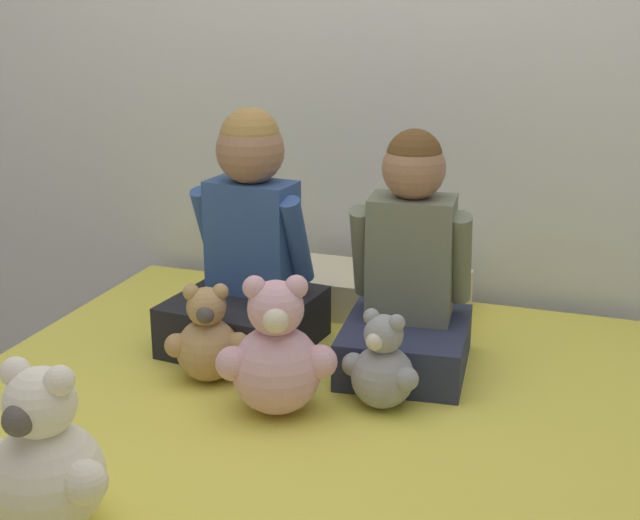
# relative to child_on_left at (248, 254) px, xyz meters

# --- Properties ---
(wall_behind_bed) EXTENTS (8.00, 0.06, 2.50)m
(wall_behind_bed) POSITION_rel_child_on_left_xyz_m (0.23, 0.60, 0.54)
(wall_behind_bed) COLOR silver
(wall_behind_bed) RESTS_ON ground_plane
(child_on_left) EXTENTS (0.38, 0.39, 0.63)m
(child_on_left) POSITION_rel_child_on_left_xyz_m (0.00, 0.00, 0.00)
(child_on_left) COLOR black
(child_on_left) RESTS_ON bed
(child_on_right) EXTENTS (0.33, 0.38, 0.60)m
(child_on_right) POSITION_rel_child_on_left_xyz_m (0.43, 0.00, -0.02)
(child_on_right) COLOR #282D47
(child_on_right) RESTS_ON bed
(teddy_bear_held_by_left_child) EXTENTS (0.20, 0.16, 0.25)m
(teddy_bear_held_by_left_child) POSITION_rel_child_on_left_xyz_m (-0.00, -0.25, -0.15)
(teddy_bear_held_by_left_child) COLOR tan
(teddy_bear_held_by_left_child) RESTS_ON bed
(teddy_bear_held_by_right_child) EXTENTS (0.19, 0.15, 0.23)m
(teddy_bear_held_by_right_child) POSITION_rel_child_on_left_xyz_m (0.44, -0.25, -0.15)
(teddy_bear_held_by_right_child) COLOR #939399
(teddy_bear_held_by_right_child) RESTS_ON bed
(teddy_bear_between_children) EXTENTS (0.26, 0.20, 0.32)m
(teddy_bear_between_children) POSITION_rel_child_on_left_xyz_m (0.22, -0.35, -0.11)
(teddy_bear_between_children) COLOR #DBA3B2
(teddy_bear_between_children) RESTS_ON bed
(teddy_bear_at_foot_of_bed) EXTENTS (0.27, 0.20, 0.33)m
(teddy_bear_at_foot_of_bed) POSITION_rel_child_on_left_xyz_m (0.00, -0.90, -0.11)
(teddy_bear_at_foot_of_bed) COLOR silver
(teddy_bear_at_foot_of_bed) RESTS_ON bed
(pillow_at_headboard) EXTENTS (0.58, 0.28, 0.11)m
(pillow_at_headboard) POSITION_rel_child_on_left_xyz_m (0.23, 0.34, -0.19)
(pillow_at_headboard) COLOR beige
(pillow_at_headboard) RESTS_ON bed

